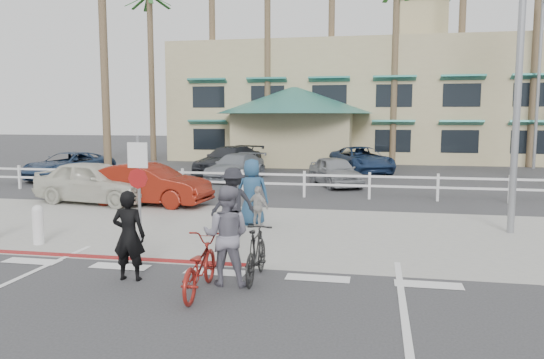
% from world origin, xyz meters
% --- Properties ---
extents(ground, '(140.00, 140.00, 0.00)m').
position_xyz_m(ground, '(0.00, 0.00, 0.00)').
color(ground, '#333335').
extents(bike_path, '(12.00, 16.00, 0.01)m').
position_xyz_m(bike_path, '(0.00, -2.00, 0.00)').
color(bike_path, '#333335').
rests_on(bike_path, ground).
extents(sidewalk_plaza, '(22.00, 7.00, 0.01)m').
position_xyz_m(sidewalk_plaza, '(0.00, 4.50, 0.01)').
color(sidewalk_plaza, gray).
rests_on(sidewalk_plaza, ground).
extents(cross_street, '(40.00, 5.00, 0.01)m').
position_xyz_m(cross_street, '(0.00, 8.50, 0.00)').
color(cross_street, '#333335').
rests_on(cross_street, ground).
extents(parking_lot, '(50.00, 16.00, 0.01)m').
position_xyz_m(parking_lot, '(0.00, 18.00, 0.00)').
color(parking_lot, '#333335').
rests_on(parking_lot, ground).
extents(curb_red, '(7.00, 0.25, 0.02)m').
position_xyz_m(curb_red, '(-3.00, 1.20, 0.01)').
color(curb_red, maroon).
rests_on(curb_red, ground).
extents(rail_fence, '(29.40, 0.16, 1.00)m').
position_xyz_m(rail_fence, '(0.50, 10.50, 0.50)').
color(rail_fence, silver).
rests_on(rail_fence, ground).
extents(building, '(28.00, 16.00, 11.30)m').
position_xyz_m(building, '(2.00, 31.00, 5.65)').
color(building, tan).
rests_on(building, ground).
extents(sign_post, '(0.50, 0.10, 2.90)m').
position_xyz_m(sign_post, '(-2.30, 2.20, 1.45)').
color(sign_post, gray).
rests_on(sign_post, ground).
extents(bollard_0, '(0.26, 0.26, 0.95)m').
position_xyz_m(bollard_0, '(-4.80, 2.00, 0.47)').
color(bollard_0, silver).
rests_on(bollard_0, ground).
extents(streetlight_0, '(0.60, 2.00, 9.00)m').
position_xyz_m(streetlight_0, '(6.50, 5.50, 4.50)').
color(streetlight_0, gray).
rests_on(streetlight_0, ground).
extents(streetlight_1, '(0.60, 2.00, 9.50)m').
position_xyz_m(streetlight_1, '(12.00, 24.00, 4.75)').
color(streetlight_1, gray).
rests_on(streetlight_1, ground).
extents(palm_0, '(4.00, 4.00, 15.00)m').
position_xyz_m(palm_0, '(-16.00, 26.00, 7.50)').
color(palm_0, '#205322').
rests_on(palm_0, ground).
extents(palm_1, '(4.00, 4.00, 13.00)m').
position_xyz_m(palm_1, '(-12.00, 25.00, 6.50)').
color(palm_1, '#205322').
rests_on(palm_1, ground).
extents(palm_2, '(4.00, 4.00, 16.00)m').
position_xyz_m(palm_2, '(-8.00, 26.00, 8.00)').
color(palm_2, '#205322').
rests_on(palm_2, ground).
extents(palm_3, '(4.00, 4.00, 14.00)m').
position_xyz_m(palm_3, '(-4.00, 25.00, 7.00)').
color(palm_3, '#205322').
rests_on(palm_3, ground).
extents(palm_4, '(4.00, 4.00, 15.00)m').
position_xyz_m(palm_4, '(0.00, 26.00, 7.50)').
color(palm_4, '#205322').
rests_on(palm_4, ground).
extents(palm_5, '(4.00, 4.00, 13.00)m').
position_xyz_m(palm_5, '(4.00, 25.00, 6.50)').
color(palm_5, '#205322').
rests_on(palm_5, ground).
extents(palm_6, '(4.00, 4.00, 17.00)m').
position_xyz_m(palm_6, '(8.00, 26.00, 8.50)').
color(palm_6, '#205322').
rests_on(palm_6, ground).
extents(palm_7, '(4.00, 4.00, 14.00)m').
position_xyz_m(palm_7, '(12.00, 25.00, 7.00)').
color(palm_7, '#205322').
rests_on(palm_7, ground).
extents(palm_10, '(4.00, 4.00, 12.00)m').
position_xyz_m(palm_10, '(-10.00, 15.00, 6.00)').
color(palm_10, '#205322').
rests_on(palm_10, ground).
extents(bike_red, '(0.74, 1.88, 0.97)m').
position_xyz_m(bike_red, '(0.10, -0.60, 0.48)').
color(bike_red, maroon).
rests_on(bike_red, ground).
extents(rider_red, '(0.64, 0.44, 1.69)m').
position_xyz_m(rider_red, '(-1.42, -0.14, 0.84)').
color(rider_red, black).
rests_on(rider_red, ground).
extents(bike_black, '(0.50, 1.68, 1.00)m').
position_xyz_m(bike_black, '(0.88, 0.33, 0.50)').
color(bike_black, black).
rests_on(bike_black, ground).
extents(rider_black, '(0.90, 0.71, 1.81)m').
position_xyz_m(rider_black, '(0.42, -0.03, 0.90)').
color(rider_black, slate).
rests_on(rider_black, ground).
extents(pedestrian_a, '(1.31, 1.17, 1.76)m').
position_xyz_m(pedestrian_a, '(-0.49, 3.72, 0.88)').
color(pedestrian_a, black).
rests_on(pedestrian_a, ground).
extents(pedestrian_child, '(0.73, 0.56, 1.15)m').
position_xyz_m(pedestrian_child, '(-0.10, 4.85, 0.57)').
color(pedestrian_child, '#AEABA6').
rests_on(pedestrian_child, ground).
extents(pedestrian_b, '(1.00, 0.75, 1.87)m').
position_xyz_m(pedestrian_b, '(-0.35, 5.17, 0.93)').
color(pedestrian_b, navy).
rests_on(pedestrian_b, ground).
extents(car_white_sedan, '(4.46, 1.95, 1.43)m').
position_xyz_m(car_white_sedan, '(-4.64, 7.82, 0.71)').
color(car_white_sedan, maroon).
rests_on(car_white_sedan, ground).
extents(car_red_compact, '(4.64, 2.47, 1.50)m').
position_xyz_m(car_red_compact, '(-6.59, 7.79, 0.75)').
color(car_red_compact, beige).
rests_on(car_red_compact, ground).
extents(lot_car_0, '(3.21, 5.10, 1.31)m').
position_xyz_m(lot_car_0, '(-11.55, 14.04, 0.66)').
color(lot_car_0, navy).
rests_on(lot_car_0, ground).
extents(lot_car_1, '(2.48, 4.51, 1.24)m').
position_xyz_m(lot_car_1, '(-3.58, 15.42, 0.62)').
color(lot_car_1, slate).
rests_on(lot_car_1, ground).
extents(lot_car_2, '(2.94, 4.08, 1.29)m').
position_xyz_m(lot_car_2, '(1.27, 14.07, 0.64)').
color(lot_car_2, gray).
rests_on(lot_car_2, ground).
extents(lot_car_4, '(3.26, 5.34, 1.44)m').
position_xyz_m(lot_car_4, '(-4.64, 17.91, 0.72)').
color(lot_car_4, black).
rests_on(lot_car_4, ground).
extents(lot_car_5, '(4.11, 5.51, 1.39)m').
position_xyz_m(lot_car_5, '(2.23, 19.84, 0.70)').
color(lot_car_5, navy).
rests_on(lot_car_5, ground).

